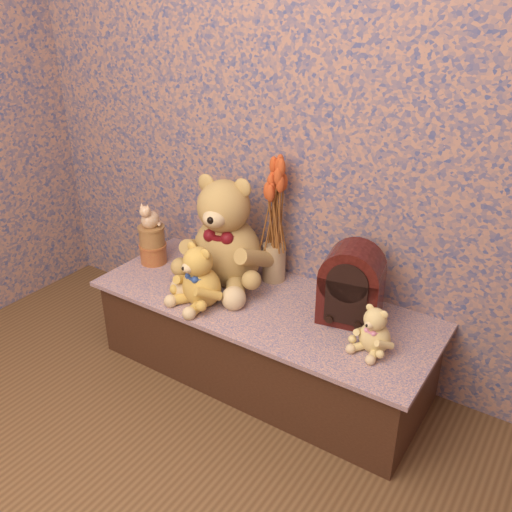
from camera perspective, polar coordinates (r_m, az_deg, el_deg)
The scene contains 10 objects.
display_shelf at distance 2.49m, azimuth 0.64°, elevation -8.46°, with size 1.51×0.59×0.38m, color #3D447D.
teddy_large at distance 2.44m, azimuth -3.06°, elevation 3.17°, with size 0.43×0.51×0.54m, color #A58240, non-canonical shape.
teddy_medium at distance 2.32m, azimuth -5.72°, elevation -1.67°, with size 0.23×0.27×0.29m, color #CE893A, non-canonical shape.
teddy_small at distance 2.09m, azimuth 12.30°, elevation -7.17°, with size 0.16×0.19×0.20m, color tan, non-canonical shape.
cathedral_radio at distance 2.22m, azimuth 9.87°, elevation -2.81°, with size 0.24×0.17×0.33m, color black, non-canonical shape.
ceramic_vase at distance 2.52m, azimuth 1.88°, elevation -0.63°, with size 0.11×0.11×0.18m, color tan.
dried_stalks at distance 2.39m, azimuth 1.98°, elevation 5.67°, with size 0.22×0.22×0.41m, color #C84A20, non-canonical shape.
biscuit_tin_lower at distance 2.73m, azimuth -10.56°, elevation 0.26°, with size 0.13×0.13×0.09m, color #C28739.
biscuit_tin_upper at distance 2.69m, azimuth -10.73°, elevation 2.05°, with size 0.12×0.12×0.10m, color tan.
cat_figurine at distance 2.65m, azimuth -10.93°, elevation 4.26°, with size 0.09×0.11×0.13m, color silver, non-canonical shape.
Camera 1 is at (1.10, -0.50, 1.62)m, focal length 38.65 mm.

